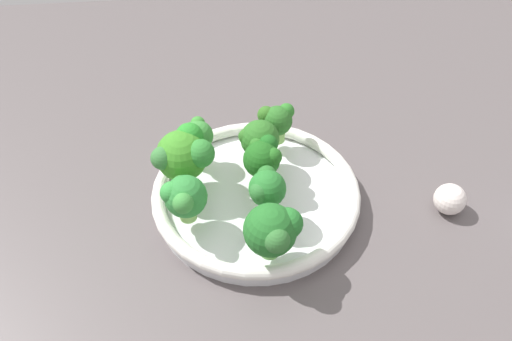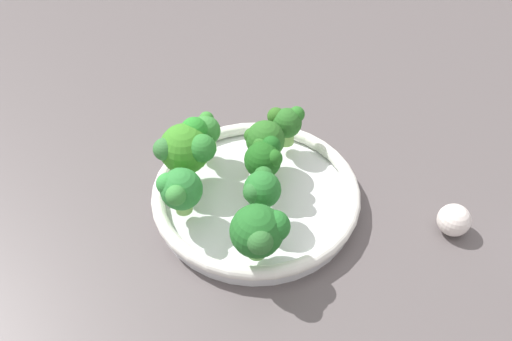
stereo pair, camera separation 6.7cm
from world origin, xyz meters
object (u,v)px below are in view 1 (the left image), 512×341
broccoli_floret_3 (198,137)px  garlic_bulb (450,199)px  broccoli_floret_7 (266,189)px  broccoli_floret_1 (259,140)px  broccoli_floret_4 (277,120)px  broccoli_floret_5 (273,230)px  broccoli_floret_6 (263,159)px  bowl (256,195)px  broccoli_floret_2 (184,196)px  broccoli_floret_0 (184,154)px

broccoli_floret_3 → garlic_bulb: bearing=161.6°
broccoli_floret_7 → broccoli_floret_3: bearing=-54.5°
broccoli_floret_1 → broccoli_floret_4: broccoli_floret_1 is taller
broccoli_floret_5 → broccoli_floret_6: bearing=-91.1°
broccoli_floret_5 → broccoli_floret_7: bearing=-89.9°
broccoli_floret_6 → broccoli_floret_7: same height
bowl → broccoli_floret_2: bearing=25.7°
bowl → broccoli_floret_3: 11.26cm
bowl → broccoli_floret_3: broccoli_floret_3 is taller
bowl → broccoli_floret_5: size_ratio=3.86×
broccoli_floret_1 → broccoli_floret_7: 9.40cm
broccoli_floret_0 → broccoli_floret_4: (-13.01, -7.13, -1.35)cm
garlic_bulb → broccoli_floret_3: bearing=-18.4°
bowl → broccoli_floret_6: size_ratio=4.34×
bowl → broccoli_floret_0: size_ratio=3.44×
bowl → broccoli_floret_7: bearing=100.4°
broccoli_floret_2 → broccoli_floret_6: size_ratio=1.02×
broccoli_floret_2 → broccoli_floret_3: (-1.88, -11.38, -0.50)cm
broccoli_floret_3 → broccoli_floret_4: 11.45cm
broccoli_floret_4 → broccoli_floret_7: broccoli_floret_7 is taller
broccoli_floret_0 → broccoli_floret_6: size_ratio=1.26×
broccoli_floret_2 → broccoli_floret_5: bearing=146.9°
bowl → broccoli_floret_2: (9.18, 4.42, 5.50)cm
bowl → garlic_bulb: (-25.47, 3.91, 0.47)cm
broccoli_floret_1 → broccoli_floret_5: broccoli_floret_5 is taller
broccoli_floret_3 → bowl: bearing=136.4°
broccoli_floret_3 → garlic_bulb: size_ratio=1.36×
broccoli_floret_1 → broccoli_floret_4: 5.20cm
bowl → broccoli_floret_4: (-3.92, -9.24, 5.09)cm
broccoli_floret_2 → broccoli_floret_6: same height
broccoli_floret_1 → broccoli_floret_2: (10.11, 9.42, 0.22)cm
bowl → broccoli_floret_7: (-0.81, 4.39, 5.70)cm
broccoli_floret_6 → broccoli_floret_0: bearing=-5.7°
broccoli_floret_3 → broccoli_floret_0: bearing=69.7°
broccoli_floret_0 → broccoli_floret_6: bearing=174.3°
broccoli_floret_4 → garlic_bulb: (-21.55, 13.15, -4.62)cm
bowl → broccoli_floret_5: broccoli_floret_5 is taller
broccoli_floret_1 → broccoli_floret_6: size_ratio=1.00×
broccoli_floret_5 → garlic_bulb: 26.18cm
broccoli_floret_7 → broccoli_floret_2: bearing=0.2°
broccoli_floret_0 → broccoli_floret_2: broccoli_floret_0 is taller
broccoli_floret_3 → broccoli_floret_5: size_ratio=0.79×
garlic_bulb → broccoli_floret_6: bearing=-11.6°
broccoli_floret_0 → broccoli_floret_6: broccoli_floret_0 is taller
broccoli_floret_3 → broccoli_floret_6: bearing=145.0°
broccoli_floret_0 → broccoli_floret_2: size_ratio=1.23×
broccoli_floret_2 → broccoli_floret_3: bearing=-99.4°
broccoli_floret_2 → garlic_bulb: broccoli_floret_2 is taller
broccoli_floret_1 → broccoli_floret_7: size_ratio=0.99×
broccoli_floret_2 → garlic_bulb: bearing=-179.2°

